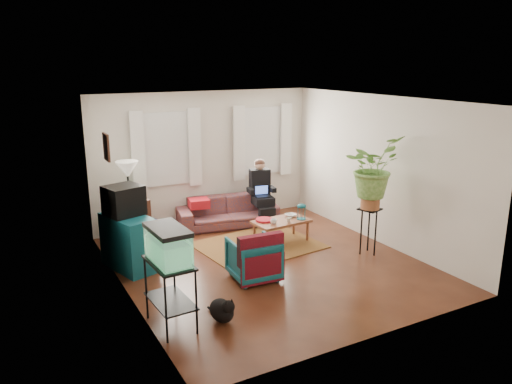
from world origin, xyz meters
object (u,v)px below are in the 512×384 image
sofa (227,207)px  aquarium_stand (170,294)px  coffee_table (281,231)px  side_table (131,221)px  plant_stand (368,231)px  dresser (129,242)px  armchair (253,257)px

sofa → aquarium_stand: 3.88m
aquarium_stand → coffee_table: bearing=31.6°
side_table → plant_stand: bearing=-36.6°
dresser → armchair: size_ratio=1.39×
sofa → plant_stand: bearing=-49.3°
sofa → armchair: bearing=-96.0°
plant_stand → aquarium_stand: bearing=-169.4°
sofa → coffee_table: bearing=-61.1°
aquarium_stand → side_table: bearing=80.8°
dresser → coffee_table: 2.70m
armchair → side_table: bearing=-60.3°
side_table → aquarium_stand: aquarium_stand is taller
coffee_table → plant_stand: size_ratio=1.25×
side_table → dresser: size_ratio=0.81×
dresser → sofa: bearing=11.1°
sofa → armchair: 2.52m
sofa → armchair: (-0.71, -2.42, -0.04)m
sofa → plant_stand: (1.45, -2.47, 0.02)m
side_table → coffee_table: bearing=-29.5°
sofa → coffee_table: size_ratio=1.95×
dresser → coffee_table: bearing=-19.5°
aquarium_stand → sofa: bearing=51.6°
side_table → armchair: (1.19, -2.44, -0.04)m
sofa → coffee_table: sofa is taller
plant_stand → armchair: bearing=178.7°
plant_stand → side_table: bearing=143.4°
sofa → coffee_table: (0.44, -1.31, -0.17)m
sofa → aquarium_stand: size_ratio=2.30×
coffee_table → side_table: bearing=146.7°
aquarium_stand → plant_stand: size_ratio=1.06×
side_table → plant_stand: size_ratio=0.97×
sofa → side_table: size_ratio=2.51×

